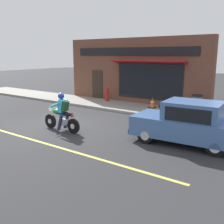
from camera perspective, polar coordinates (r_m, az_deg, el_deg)
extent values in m
plane|color=#2B2B2D|center=(12.13, -12.57, -3.02)|extent=(80.00, 80.00, 0.00)
cube|color=gray|center=(17.86, -6.32, 2.35)|extent=(2.60, 22.00, 0.14)
cube|color=brown|center=(17.08, 4.67, 8.79)|extent=(0.50, 10.07, 4.20)
cube|color=black|center=(16.28, 7.97, 6.59)|extent=(0.04, 4.23, 2.10)
cube|color=black|center=(16.29, 7.99, 6.60)|extent=(0.02, 4.43, 2.20)
cube|color=#2D2319|center=(18.54, -3.21, 5.84)|extent=(0.04, 0.90, 2.10)
cube|color=maroon|center=(15.91, 7.53, 10.81)|extent=(0.81, 4.84, 0.24)
cube|color=black|center=(16.81, 4.24, 13.00)|extent=(0.06, 8.56, 0.50)
cylinder|color=black|center=(11.80, -13.23, -1.93)|extent=(0.11, 0.62, 0.62)
cylinder|color=silver|center=(11.80, -13.23, -1.93)|extent=(0.12, 0.22, 0.22)
cylinder|color=black|center=(10.80, -8.41, -3.06)|extent=(0.11, 0.62, 0.62)
cylinder|color=silver|center=(10.80, -8.41, -3.06)|extent=(0.12, 0.22, 0.22)
cube|color=silver|center=(11.23, -10.77, -2.12)|extent=(0.29, 0.40, 0.24)
ellipsoid|color=#196B33|center=(11.32, -11.71, 0.09)|extent=(0.31, 0.53, 0.24)
cube|color=black|center=(10.98, -10.03, -0.43)|extent=(0.27, 0.56, 0.10)
cylinder|color=silver|center=(11.66, -12.99, -0.50)|extent=(0.08, 0.33, 0.68)
cylinder|color=silver|center=(11.51, -12.66, 0.78)|extent=(0.56, 0.05, 0.04)
sphere|color=silver|center=(11.66, -13.18, 0.30)|extent=(0.16, 0.16, 0.16)
cylinder|color=silver|center=(11.08, -8.74, -2.77)|extent=(0.09, 0.55, 0.08)
cube|color=red|center=(10.73, -8.67, -0.85)|extent=(0.12, 0.06, 0.08)
cylinder|color=#282D4C|center=(11.06, -11.22, -2.16)|extent=(0.15, 0.35, 0.71)
cylinder|color=#282D4C|center=(11.29, -9.87, -1.80)|extent=(0.15, 0.35, 0.71)
cube|color=#33B2D1|center=(11.05, -10.74, 1.31)|extent=(0.35, 0.33, 0.57)
cylinder|color=#33B2D1|center=(11.09, -12.35, 1.49)|extent=(0.10, 0.52, 0.26)
cylinder|color=#33B2D1|center=(11.35, -10.83, 1.80)|extent=(0.10, 0.52, 0.26)
sphere|color=navy|center=(11.02, -11.04, 3.44)|extent=(0.26, 0.26, 0.26)
cube|color=#1E4728|center=(10.93, -10.17, 1.32)|extent=(0.28, 0.24, 0.42)
cylinder|color=black|center=(9.61, 7.36, -5.04)|extent=(0.22, 0.61, 0.60)
cylinder|color=silver|center=(9.61, 7.36, -5.04)|extent=(0.22, 0.34, 0.33)
cylinder|color=black|center=(10.89, 10.52, -3.06)|extent=(0.22, 0.61, 0.60)
cylinder|color=silver|center=(10.89, 10.52, -3.06)|extent=(0.22, 0.34, 0.33)
cylinder|color=black|center=(8.95, 21.58, -7.16)|extent=(0.22, 0.61, 0.60)
cylinder|color=silver|center=(8.95, 21.58, -7.16)|extent=(0.22, 0.34, 0.33)
cylinder|color=black|center=(10.31, 23.06, -4.75)|extent=(0.22, 0.61, 0.60)
cylinder|color=silver|center=(10.31, 23.06, -4.75)|extent=(0.22, 0.34, 0.33)
cube|color=#42669E|center=(9.78, 15.59, -3.26)|extent=(1.89, 3.80, 0.70)
cube|color=#42669E|center=(9.57, 17.24, 0.25)|extent=(1.57, 1.99, 0.66)
cube|color=black|center=(9.83, 12.33, 0.53)|extent=(1.35, 0.44, 0.51)
cube|color=black|center=(8.89, 16.04, -0.71)|extent=(0.13, 1.52, 0.46)
cube|color=black|center=(10.27, 18.28, 0.86)|extent=(0.13, 1.52, 0.46)
cube|color=silver|center=(9.95, 4.48, -1.85)|extent=(0.24, 0.06, 0.14)
cube|color=silver|center=(10.84, 6.95, -0.72)|extent=(0.24, 0.06, 0.14)
cube|color=#28282B|center=(10.47, 5.87, -3.25)|extent=(1.61, 0.23, 0.20)
cylinder|color=#514C47|center=(14.46, 17.96, 1.54)|extent=(0.52, 0.52, 0.90)
cylinder|color=black|center=(14.38, 18.09, 3.46)|extent=(0.56, 0.56, 0.08)
cube|color=black|center=(15.38, 8.74, 1.00)|extent=(0.36, 0.36, 0.04)
cone|color=orange|center=(15.33, 8.78, 2.10)|extent=(0.28, 0.28, 0.56)
cylinder|color=white|center=(15.32, 8.78, 2.17)|extent=(0.20, 0.20, 0.08)
cylinder|color=red|center=(17.44, -1.09, 2.68)|extent=(0.24, 0.24, 0.16)
cylinder|color=red|center=(17.38, -1.09, 3.88)|extent=(0.18, 0.18, 0.58)
sphere|color=red|center=(17.34, -1.10, 4.96)|extent=(0.20, 0.20, 0.20)
cylinder|color=red|center=(17.27, -1.35, 4.00)|extent=(0.10, 0.08, 0.08)
cylinder|color=red|center=(17.48, -0.84, 4.10)|extent=(0.10, 0.08, 0.08)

